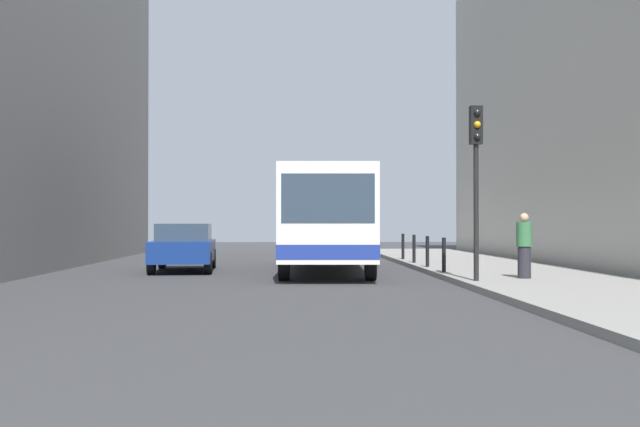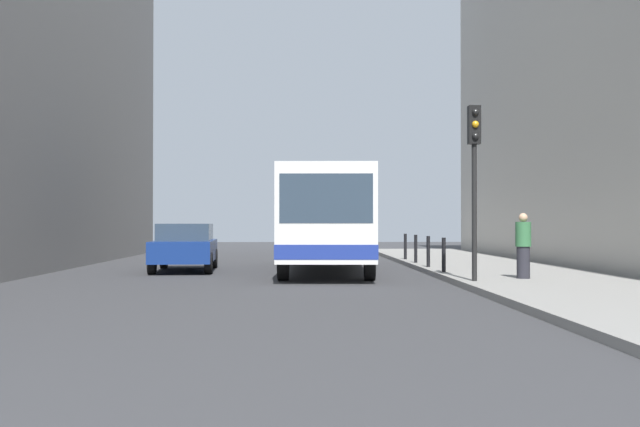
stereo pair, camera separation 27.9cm
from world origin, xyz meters
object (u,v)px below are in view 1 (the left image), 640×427
Objects in this scene: bollard_near at (444,255)px; bollard_farthest at (403,246)px; bollard_mid at (427,251)px; bollard_far at (414,249)px; car_beside_bus at (184,246)px; traffic_light at (476,159)px; bus at (326,216)px; pedestrian_near_signal at (524,246)px.

bollard_near is 7.43m from bollard_farthest.
bollard_far is (0.00, 2.48, 0.00)m from bollard_mid.
bollard_far is at bearing -90.00° from bollard_farthest.
bollard_near and bollard_mid have the same top height.
car_beside_bus is 10.17m from traffic_light.
bollard_far is at bearing -169.54° from car_beside_bus.
bus is 3.34m from bollard_mid.
bollard_far is (7.54, 1.83, -0.16)m from car_beside_bus.
car_beside_bus reaches higher than bollard_near.
bollard_far is 2.48m from bollard_farthest.
bollard_mid is at bearing -90.00° from bollard_far.
bus is at bearing -60.98° from pedestrian_near_signal.
car_beside_bus reaches higher than bollard_far.
traffic_light is 2.57× the size of pedestrian_near_signal.
bus is 3.79m from bollard_far.
bus is 2.71× the size of traffic_light.
pedestrian_near_signal reaches higher than bollard_farthest.
traffic_light reaches higher than bollard_near.
car_beside_bus reaches higher than bollard_farthest.
bus is at bearing 135.34° from bollard_near.
bollard_farthest is (0.00, 4.95, 0.00)m from bollard_mid.
pedestrian_near_signal is (1.48, -9.87, 0.32)m from bollard_farthest.
bus is 7.16m from traffic_light.
traffic_light is at bearing -88.22° from bollard_near.
car_beside_bus reaches higher than bollard_mid.
bollard_near is 1.00× the size of bollard_far.
pedestrian_near_signal is at bearing -58.73° from bollard_near.
car_beside_bus is 1.10× the size of traffic_light.
bollard_far is 0.60× the size of pedestrian_near_signal.
car_beside_bus is 8.16m from bollard_near.
bollard_mid is (7.54, -0.65, -0.16)m from car_beside_bus.
bollard_farthest is (0.00, 7.43, 0.00)m from bollard_near.
traffic_light is 4.32× the size of bollard_farthest.
traffic_light is 4.32× the size of bollard_near.
car_beside_bus is at bearing 175.09° from bollard_mid.
traffic_light reaches higher than pedestrian_near_signal.
pedestrian_near_signal is at bearing -73.24° from bollard_mid.
bus reaches higher than bollard_near.
traffic_light is 2.60m from pedestrian_near_signal.
traffic_light is at bearing -88.99° from bollard_mid.
car_beside_bus is 4.73× the size of bollard_near.
bollard_near is (3.10, -3.06, -1.10)m from bus.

